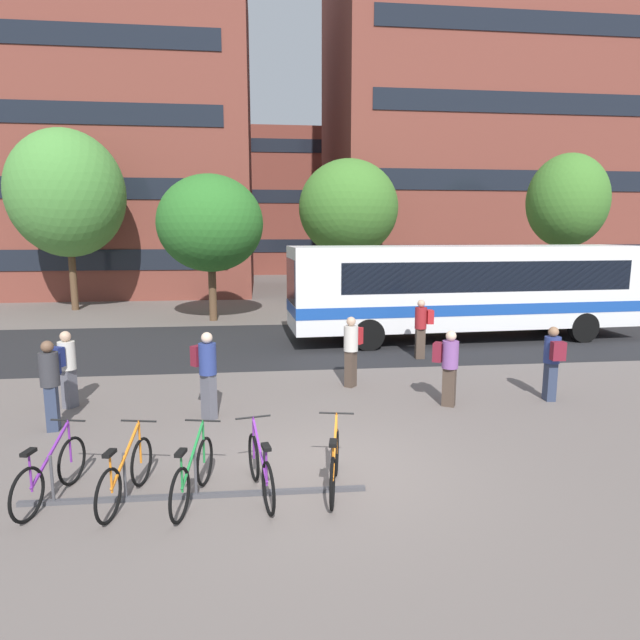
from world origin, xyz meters
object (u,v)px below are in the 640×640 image
Objects in this scene: parked_bicycle_purple_3 at (261,470)px; commuter_navy_pack_2 at (50,379)px; city_bus at (464,288)px; commuter_red_pack_4 at (422,325)px; street_tree_3 at (567,201)px; parked_bicycle_green_2 at (193,475)px; parked_bicycle_orange_4 at (335,465)px; street_tree_0 at (210,224)px; commuter_navy_pack_1 at (66,364)px; street_tree_2 at (348,208)px; street_tree_1 at (67,194)px; parked_bicycle_purple_0 at (51,474)px; commuter_maroon_pack_5 at (207,369)px; commuter_red_pack_6 at (352,346)px; commuter_maroon_pack_0 at (552,359)px; commuter_maroon_pack_3 at (448,363)px; parked_bicycle_orange_1 at (126,475)px.

commuter_navy_pack_2 is at bearing 40.85° from parked_bicycle_purple_3.
commuter_red_pack_4 is (-2.27, -2.63, -0.77)m from city_bus.
street_tree_3 reaches higher than parked_bicycle_purple_3.
parked_bicycle_green_2 is 21.73m from street_tree_3.
parked_bicycle_orange_4 is 16.00m from street_tree_0.
city_bus reaches higher than parked_bicycle_orange_4.
commuter_navy_pack_1 is 0.23× the size of street_tree_3.
street_tree_2 is (6.29, 3.58, 0.80)m from street_tree_0.
street_tree_1 reaches higher than street_tree_0.
parked_bicycle_purple_0 is 0.24× the size of street_tree_3.
commuter_navy_pack_2 is 18.33m from street_tree_2.
parked_bicycle_orange_4 is 0.24× the size of street_tree_2.
parked_bicycle_orange_4 is 20.40m from street_tree_3.
commuter_maroon_pack_5 reaches higher than parked_bicycle_purple_0.
parked_bicycle_purple_3 is at bearing 61.32° from commuter_red_pack_4.
commuter_navy_pack_2 is 6.40m from commuter_red_pack_6.
city_bus is 7.39× the size of commuter_maroon_pack_0.
parked_bicycle_orange_4 is at bearing -99.94° from street_tree_2.
commuter_red_pack_6 reaches higher than parked_bicycle_purple_0.
parked_bicycle_purple_0 is at bearing 47.61° from commuter_red_pack_4.
commuter_maroon_pack_5 is 19.43m from street_tree_3.
commuter_red_pack_6 reaches higher than commuter_navy_pack_1.
parked_bicycle_orange_4 is at bearing 67.24° from commuter_red_pack_4.
street_tree_0 is at bearing -46.49° from commuter_red_pack_4.
parked_bicycle_purple_3 is at bearing -65.53° from street_tree_1.
parked_bicycle_orange_4 is 6.60m from commuter_navy_pack_1.
commuter_maroon_pack_3 is at bearing -51.04° from street_tree_1.
commuter_maroon_pack_5 is at bearing 14.00° from parked_bicycle_green_2.
commuter_red_pack_4 is (3.63, 7.68, 0.62)m from parked_bicycle_orange_4.
commuter_red_pack_6 reaches higher than commuter_maroon_pack_3.
parked_bicycle_green_2 is 8.11m from commuter_maroon_pack_0.
street_tree_2 is (8.20, 15.94, 3.82)m from commuter_navy_pack_2.
street_tree_2 reaches higher than commuter_red_pack_4.
parked_bicycle_orange_4 is (2.87, 0.01, 0.00)m from parked_bicycle_orange_1.
city_bus is 7.46× the size of commuter_maroon_pack_3.
street_tree_1 is (-9.78, 19.15, 5.02)m from parked_bicycle_orange_4.
parked_bicycle_orange_4 is at bearing 56.94° from city_bus.
commuter_red_pack_4 is at bearing -28.99° from parked_bicycle_orange_1.
street_tree_0 is (-0.11, 15.31, 3.62)m from parked_bicycle_orange_1.
commuter_navy_pack_1 is (-5.05, 4.21, 0.56)m from parked_bicycle_orange_4.
street_tree_3 is at bearing -27.77° from parked_bicycle_orange_4.
street_tree_0 is (-6.61, 7.61, 3.00)m from commuter_red_pack_4.
parked_bicycle_orange_1 is at bearing -117.55° from commuter_maroon_pack_3.
commuter_maroon_pack_0 is 10.34m from commuter_navy_pack_1.
parked_bicycle_orange_1 is at bearing 117.66° from commuter_maroon_pack_0.
parked_bicycle_orange_4 is at bearing 27.45° from commuter_red_pack_6.
commuter_maroon_pack_3 is at bearing 85.01° from commuter_navy_pack_2.
street_tree_0 reaches higher than commuter_red_pack_4.
parked_bicycle_orange_1 is 6.53m from commuter_red_pack_6.
commuter_red_pack_6 is at bearing -1.24° from parked_bicycle_orange_4.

